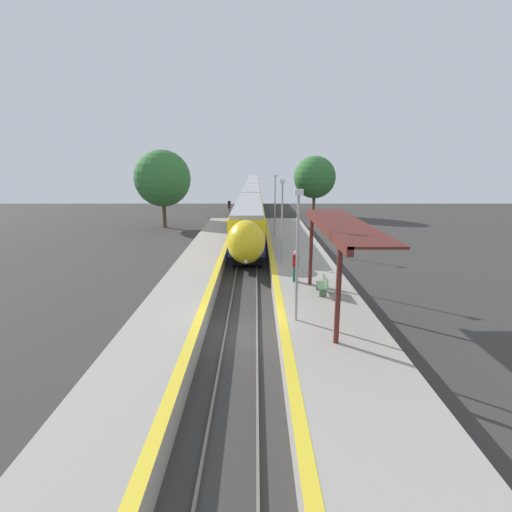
{
  "coord_description": "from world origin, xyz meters",
  "views": [
    {
      "loc": [
        0.67,
        -16.81,
        7.63
      ],
      "look_at": [
        0.57,
        6.16,
        2.26
      ],
      "focal_mm": 28.0,
      "sensor_mm": 36.0,
      "label": 1
    }
  ],
  "objects_px": {
    "railway_signal": "(231,217)",
    "person_waiting": "(297,265)",
    "platform_bench": "(325,285)",
    "lamppost_far": "(277,202)",
    "train": "(254,193)",
    "lamppost_mid": "(284,216)",
    "lamppost_near": "(299,248)"
  },
  "relations": [
    {
      "from": "lamppost_mid",
      "to": "lamppost_far",
      "type": "xyz_separation_m",
      "value": [
        0.0,
        10.08,
        0.0
      ]
    },
    {
      "from": "person_waiting",
      "to": "railway_signal",
      "type": "height_order",
      "value": "railway_signal"
    },
    {
      "from": "platform_bench",
      "to": "lamppost_far",
      "type": "bearing_deg",
      "value": 96.06
    },
    {
      "from": "person_waiting",
      "to": "lamppost_far",
      "type": "bearing_deg",
      "value": 92.07
    },
    {
      "from": "lamppost_near",
      "to": "railway_signal",
      "type": "bearing_deg",
      "value": 100.85
    },
    {
      "from": "platform_bench",
      "to": "lamppost_far",
      "type": "distance_m",
      "value": 16.85
    },
    {
      "from": "platform_bench",
      "to": "lamppost_near",
      "type": "xyz_separation_m",
      "value": [
        -1.75,
        -3.62,
        2.73
      ]
    },
    {
      "from": "person_waiting",
      "to": "railway_signal",
      "type": "distance_m",
      "value": 17.47
    },
    {
      "from": "person_waiting",
      "to": "railway_signal",
      "type": "bearing_deg",
      "value": 106.06
    },
    {
      "from": "person_waiting",
      "to": "lamppost_mid",
      "type": "bearing_deg",
      "value": 96.82
    },
    {
      "from": "platform_bench",
      "to": "railway_signal",
      "type": "bearing_deg",
      "value": 107.81
    },
    {
      "from": "railway_signal",
      "to": "person_waiting",
      "type": "bearing_deg",
      "value": -73.94
    },
    {
      "from": "train",
      "to": "platform_bench",
      "type": "distance_m",
      "value": 52.09
    },
    {
      "from": "railway_signal",
      "to": "lamppost_far",
      "type": "relative_size",
      "value": 0.72
    },
    {
      "from": "train",
      "to": "lamppost_far",
      "type": "height_order",
      "value": "lamppost_far"
    },
    {
      "from": "person_waiting",
      "to": "railway_signal",
      "type": "xyz_separation_m",
      "value": [
        -4.83,
        16.78,
        0.54
      ]
    },
    {
      "from": "platform_bench",
      "to": "lamppost_near",
      "type": "relative_size",
      "value": 0.26
    },
    {
      "from": "train",
      "to": "railway_signal",
      "type": "bearing_deg",
      "value": -93.32
    },
    {
      "from": "lamppost_far",
      "to": "lamppost_mid",
      "type": "bearing_deg",
      "value": -90.0
    },
    {
      "from": "lamppost_far",
      "to": "railway_signal",
      "type": "bearing_deg",
      "value": 151.4
    },
    {
      "from": "lamppost_mid",
      "to": "train",
      "type": "bearing_deg",
      "value": 93.02
    },
    {
      "from": "platform_bench",
      "to": "person_waiting",
      "type": "relative_size",
      "value": 0.8
    },
    {
      "from": "platform_bench",
      "to": "lamppost_near",
      "type": "bearing_deg",
      "value": -115.84
    },
    {
      "from": "railway_signal",
      "to": "lamppost_near",
      "type": "xyz_separation_m",
      "value": [
        4.31,
        -22.5,
        1.7
      ]
    },
    {
      "from": "train",
      "to": "railway_signal",
      "type": "height_order",
      "value": "same"
    },
    {
      "from": "platform_bench",
      "to": "railway_signal",
      "type": "distance_m",
      "value": 19.86
    },
    {
      "from": "platform_bench",
      "to": "lamppost_mid",
      "type": "relative_size",
      "value": 0.26
    },
    {
      "from": "person_waiting",
      "to": "lamppost_mid",
      "type": "distance_m",
      "value": 4.92
    },
    {
      "from": "railway_signal",
      "to": "lamppost_near",
      "type": "height_order",
      "value": "lamppost_near"
    },
    {
      "from": "lamppost_far",
      "to": "train",
      "type": "bearing_deg",
      "value": 93.88
    },
    {
      "from": "lamppost_near",
      "to": "lamppost_far",
      "type": "height_order",
      "value": "same"
    },
    {
      "from": "platform_bench",
      "to": "railway_signal",
      "type": "height_order",
      "value": "railway_signal"
    }
  ]
}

